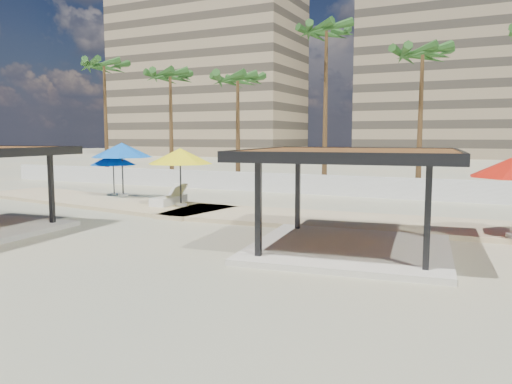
# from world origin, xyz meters

# --- Properties ---
(ground) EXTENTS (200.00, 200.00, 0.00)m
(ground) POSITION_xyz_m (0.00, 0.00, 0.00)
(ground) COLOR tan
(ground) RESTS_ON ground
(promenade) EXTENTS (44.45, 7.97, 0.24)m
(promenade) POSITION_xyz_m (2.00, 7.67, 0.06)
(promenade) COLOR #C6B284
(promenade) RESTS_ON ground
(boundary_wall) EXTENTS (56.00, 0.30, 1.20)m
(boundary_wall) POSITION_xyz_m (0.00, 16.00, 0.60)
(boundary_wall) COLOR silver
(boundary_wall) RESTS_ON ground
(building_west) EXTENTS (34.00, 16.00, 32.40)m
(building_west) POSITION_xyz_m (-42.00, 68.00, 15.27)
(building_west) COLOR #937F60
(building_west) RESTS_ON ground
(building_mid) EXTENTS (38.00, 16.00, 30.40)m
(building_mid) POSITION_xyz_m (4.00, 78.00, 14.27)
(building_mid) COLOR #847259
(building_mid) RESTS_ON ground
(pavilion_central) EXTENTS (6.82, 6.82, 3.11)m
(pavilion_central) POSITION_xyz_m (3.27, 2.31, 1.85)
(pavilion_central) COLOR beige
(pavilion_central) RESTS_ON ground
(umbrella_a) EXTENTS (3.41, 3.41, 2.35)m
(umbrella_a) POSITION_xyz_m (-12.19, 9.20, 2.20)
(umbrella_a) COLOR beige
(umbrella_a) RESTS_ON promenade
(umbrella_b) EXTENTS (4.07, 4.07, 2.76)m
(umbrella_b) POSITION_xyz_m (-6.34, 7.27, 2.55)
(umbrella_b) COLOR beige
(umbrella_b) RESTS_ON promenade
(umbrella_f) EXTENTS (3.90, 3.90, 2.96)m
(umbrella_f) POSITION_xyz_m (-11.46, 9.10, 2.72)
(umbrella_f) COLOR beige
(umbrella_f) RESTS_ON promenade
(lounger_a) EXTENTS (0.97, 2.48, 0.92)m
(lounger_a) POSITION_xyz_m (-7.20, 7.53, 0.40)
(lounger_a) COLOR silver
(lounger_a) RESTS_ON promenade
(palm_a) EXTENTS (3.00, 3.00, 9.86)m
(palm_a) POSITION_xyz_m (-21.00, 18.30, 8.66)
(palm_a) COLOR brown
(palm_a) RESTS_ON ground
(palm_b) EXTENTS (3.00, 3.00, 8.82)m
(palm_b) POSITION_xyz_m (-15.00, 18.70, 7.68)
(palm_b) COLOR brown
(palm_b) RESTS_ON ground
(palm_c) EXTENTS (3.00, 3.00, 8.20)m
(palm_c) POSITION_xyz_m (-9.00, 18.10, 7.10)
(palm_c) COLOR brown
(palm_c) RESTS_ON ground
(palm_d) EXTENTS (3.00, 3.00, 11.02)m
(palm_d) POSITION_xyz_m (-3.00, 18.90, 9.74)
(palm_d) COLOR brown
(palm_d) RESTS_ON ground
(palm_e) EXTENTS (3.00, 3.00, 9.14)m
(palm_e) POSITION_xyz_m (3.00, 18.40, 7.98)
(palm_e) COLOR brown
(palm_e) RESTS_ON ground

